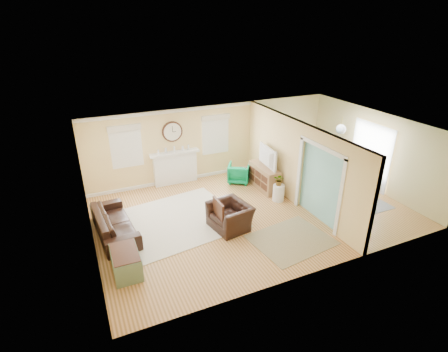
{
  "coord_description": "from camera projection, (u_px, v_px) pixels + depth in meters",
  "views": [
    {
      "loc": [
        -4.5,
        -7.97,
        5.33
      ],
      "look_at": [
        -0.8,
        0.3,
        1.2
      ],
      "focal_mm": 28.0,
      "sensor_mm": 36.0,
      "label": 1
    }
  ],
  "objects": [
    {
      "name": "floor",
      "position": [
        252.0,
        211.0,
        10.5
      ],
      "size": [
        9.0,
        9.0,
        0.0
      ],
      "primitive_type": "plane",
      "color": "brown",
      "rests_on": "ground"
    },
    {
      "name": "wall_back",
      "position": [
        214.0,
        141.0,
        12.45
      ],
      "size": [
        9.0,
        0.02,
        2.6
      ],
      "primitive_type": "cube",
      "color": "#EAC584",
      "rests_on": "ground"
    },
    {
      "name": "wall_front",
      "position": [
        321.0,
        224.0,
        7.47
      ],
      "size": [
        9.0,
        0.02,
        2.6
      ],
      "primitive_type": "cube",
      "color": "#EAC584",
      "rests_on": "ground"
    },
    {
      "name": "wall_left",
      "position": [
        87.0,
        203.0,
        8.29
      ],
      "size": [
        0.02,
        6.0,
        2.6
      ],
      "primitive_type": "cube",
      "color": "#EAC584",
      "rests_on": "ground"
    },
    {
      "name": "wall_right",
      "position": [
        373.0,
        150.0,
        11.63
      ],
      "size": [
        0.02,
        6.0,
        2.6
      ],
      "primitive_type": "cube",
      "color": "#EAC584",
      "rests_on": "ground"
    },
    {
      "name": "ceiling",
      "position": [
        256.0,
        128.0,
        9.42
      ],
      "size": [
        9.0,
        6.0,
        0.02
      ],
      "primitive_type": "cube",
      "color": "white",
      "rests_on": "wall_back"
    },
    {
      "name": "partition",
      "position": [
        293.0,
        159.0,
        10.73
      ],
      "size": [
        0.17,
        6.0,
        2.6
      ],
      "color": "#EAC584",
      "rests_on": "ground"
    },
    {
      "name": "fireplace",
      "position": [
        175.0,
        167.0,
        12.09
      ],
      "size": [
        1.7,
        0.3,
        1.17
      ],
      "color": "white",
      "rests_on": "ground"
    },
    {
      "name": "wall_clock",
      "position": [
        172.0,
        132.0,
        11.64
      ],
      "size": [
        0.7,
        0.07,
        0.7
      ],
      "color": "#422012",
      "rests_on": "wall_back"
    },
    {
      "name": "window_left",
      "position": [
        126.0,
        143.0,
        11.13
      ],
      "size": [
        1.05,
        0.13,
        1.42
      ],
      "color": "white",
      "rests_on": "wall_back"
    },
    {
      "name": "window_right",
      "position": [
        215.0,
        132.0,
        12.28
      ],
      "size": [
        1.05,
        0.13,
        1.42
      ],
      "color": "white",
      "rests_on": "wall_back"
    },
    {
      "name": "french_doors",
      "position": [
        370.0,
        156.0,
        11.7
      ],
      "size": [
        0.06,
        1.7,
        2.2
      ],
      "color": "white",
      "rests_on": "ground"
    },
    {
      "name": "pendant",
      "position": [
        341.0,
        129.0,
        10.7
      ],
      "size": [
        0.3,
        0.3,
        0.55
      ],
      "color": "gold",
      "rests_on": "ceiling"
    },
    {
      "name": "rug_cream",
      "position": [
        177.0,
        220.0,
        10.04
      ],
      "size": [
        3.67,
        3.29,
        0.02
      ],
      "primitive_type": "cube",
      "rotation": [
        0.0,
        0.0,
        0.14
      ],
      "color": "beige",
      "rests_on": "floor"
    },
    {
      "name": "rug_jute",
      "position": [
        291.0,
        240.0,
        9.16
      ],
      "size": [
        2.17,
        1.86,
        0.01
      ],
      "primitive_type": "cube",
      "rotation": [
        0.0,
        0.0,
        0.13
      ],
      "color": "#968764",
      "rests_on": "floor"
    },
    {
      "name": "rug_grey",
      "position": [
        337.0,
        196.0,
        11.41
      ],
      "size": [
        2.2,
        2.75,
        0.01
      ],
      "primitive_type": "cube",
      "color": "slate",
      "rests_on": "floor"
    },
    {
      "name": "sofa",
      "position": [
        114.0,
        223.0,
        9.31
      ],
      "size": [
        1.05,
        2.32,
        0.66
      ],
      "primitive_type": "imported",
      "rotation": [
        0.0,
        0.0,
        1.65
      ],
      "color": "black",
      "rests_on": "floor"
    },
    {
      "name": "eames_chair",
      "position": [
        230.0,
        216.0,
        9.58
      ],
      "size": [
        1.13,
        1.24,
        0.71
      ],
      "primitive_type": "imported",
      "rotation": [
        0.0,
        0.0,
        -1.4
      ],
      "color": "black",
      "rests_on": "floor"
    },
    {
      "name": "green_chair",
      "position": [
        239.0,
        173.0,
        12.28
      ],
      "size": [
        1.0,
        1.0,
        0.67
      ],
      "primitive_type": "imported",
      "rotation": [
        0.0,
        0.0,
        2.56
      ],
      "color": "#077E41",
      "rests_on": "floor"
    },
    {
      "name": "trunk",
      "position": [
        126.0,
        262.0,
        7.9
      ],
      "size": [
        0.61,
        0.98,
        0.56
      ],
      "color": "#5B725D",
      "rests_on": "floor"
    },
    {
      "name": "credenza",
      "position": [
        264.0,
        177.0,
        11.79
      ],
      "size": [
        0.48,
        1.4,
        0.8
      ],
      "color": "#99744D",
      "rests_on": "floor"
    },
    {
      "name": "tv",
      "position": [
        264.0,
        157.0,
        11.48
      ],
      "size": [
        0.25,
        1.19,
        0.68
      ],
      "primitive_type": "imported",
      "rotation": [
        0.0,
        0.0,
        1.49
      ],
      "color": "black",
      "rests_on": "credenza"
    },
    {
      "name": "garden_stool",
      "position": [
        278.0,
        193.0,
        11.04
      ],
      "size": [
        0.36,
        0.36,
        0.53
      ],
      "primitive_type": "cylinder",
      "color": "white",
      "rests_on": "floor"
    },
    {
      "name": "potted_plant",
      "position": [
        279.0,
        180.0,
        10.85
      ],
      "size": [
        0.43,
        0.44,
        0.37
      ],
      "primitive_type": "imported",
      "rotation": [
        0.0,
        0.0,
        5.4
      ],
      "color": "#337F33",
      "rests_on": "garden_stool"
    },
    {
      "name": "dining_table",
      "position": [
        338.0,
        187.0,
        11.28
      ],
      "size": [
        1.12,
        1.86,
        0.63
      ],
      "primitive_type": "imported",
      "rotation": [
        0.0,
        0.0,
        1.5
      ],
      "color": "#422012",
      "rests_on": "floor"
    },
    {
      "name": "dining_chair_n",
      "position": [
        317.0,
        168.0,
        12.17
      ],
      "size": [
        0.41,
        0.41,
        0.89
      ],
      "color": "slate",
      "rests_on": "floor"
    },
    {
      "name": "dining_chair_s",
      "position": [
        366.0,
        197.0,
        10.2
      ],
      "size": [
        0.48,
        0.48,
        0.92
      ],
      "color": "slate",
      "rests_on": "floor"
    },
    {
      "name": "dining_chair_w",
      "position": [
        320.0,
        185.0,
        10.95
      ],
      "size": [
        0.47,
        0.47,
        0.9
      ],
      "color": "white",
      "rests_on": "floor"
    },
    {
      "name": "dining_chair_e",
      "position": [
        355.0,
        180.0,
        11.37
      ],
      "size": [
        0.47,
        0.47,
        0.86
      ],
      "color": "slate",
      "rests_on": "floor"
    }
  ]
}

